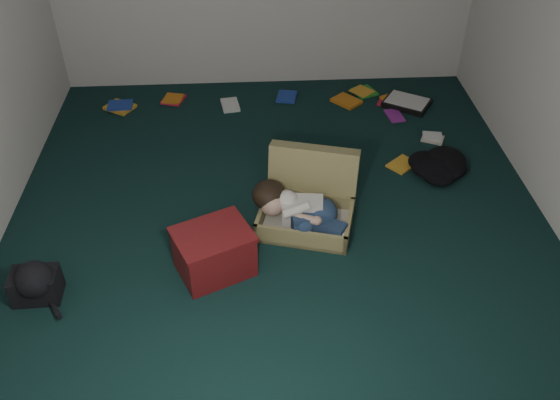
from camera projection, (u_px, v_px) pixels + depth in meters
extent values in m
plane|color=black|center=(279.00, 224.00, 4.38)|extent=(4.50, 4.50, 0.00)
plane|color=silver|center=(320.00, 387.00, 1.81)|extent=(4.50, 0.00, 4.50)
cube|color=#9A8D55|center=(305.00, 219.00, 4.30)|extent=(0.77, 0.63, 0.15)
cube|color=beige|center=(305.00, 223.00, 4.33)|extent=(0.70, 0.56, 0.02)
cube|color=#9A8D55|center=(313.00, 177.00, 4.44)|extent=(0.70, 0.37, 0.49)
cube|color=silver|center=(303.00, 211.00, 4.24)|extent=(0.30, 0.20, 0.21)
sphere|color=tan|center=(273.00, 204.00, 4.22)|extent=(0.18, 0.18, 0.18)
ellipsoid|color=black|center=(269.00, 195.00, 4.24)|extent=(0.24, 0.25, 0.21)
ellipsoid|color=navy|center=(322.00, 213.00, 4.22)|extent=(0.22, 0.25, 0.21)
cube|color=navy|center=(309.00, 222.00, 4.16)|extent=(0.26, 0.15, 0.13)
cube|color=navy|center=(329.00, 228.00, 4.15)|extent=(0.25, 0.22, 0.10)
sphere|color=white|center=(342.00, 229.00, 4.17)|extent=(0.10, 0.10, 0.10)
sphere|color=white|center=(341.00, 237.00, 4.12)|extent=(0.09, 0.09, 0.09)
cylinder|color=tan|center=(306.00, 219.00, 4.11)|extent=(0.18, 0.10, 0.06)
cube|color=maroon|center=(214.00, 253.00, 3.91)|extent=(0.57, 0.52, 0.31)
cube|color=maroon|center=(212.00, 235.00, 3.81)|extent=(0.60, 0.55, 0.02)
cube|color=black|center=(407.00, 103.00, 5.73)|extent=(0.52, 0.49, 0.05)
cube|color=white|center=(407.00, 100.00, 5.71)|extent=(0.46, 0.43, 0.01)
cube|color=gold|center=(120.00, 107.00, 5.69)|extent=(0.22, 0.16, 0.02)
cube|color=red|center=(174.00, 99.00, 5.81)|extent=(0.27, 0.26, 0.02)
cube|color=white|center=(230.00, 105.00, 5.72)|extent=(0.22, 0.26, 0.02)
cube|color=#1C399A|center=(287.00, 97.00, 5.85)|extent=(0.23, 0.26, 0.02)
cube|color=orange|center=(346.00, 101.00, 5.78)|extent=(0.27, 0.26, 0.02)
cube|color=#268E28|center=(364.00, 92.00, 5.93)|extent=(0.23, 0.18, 0.02)
cube|color=purple|center=(395.00, 115.00, 5.58)|extent=(0.27, 0.27, 0.02)
cube|color=beige|center=(433.00, 139.00, 5.26)|extent=(0.20, 0.25, 0.02)
cube|color=gold|center=(402.00, 164.00, 4.95)|extent=(0.24, 0.27, 0.02)
cube|color=red|center=(391.00, 104.00, 5.75)|extent=(0.27, 0.25, 0.02)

